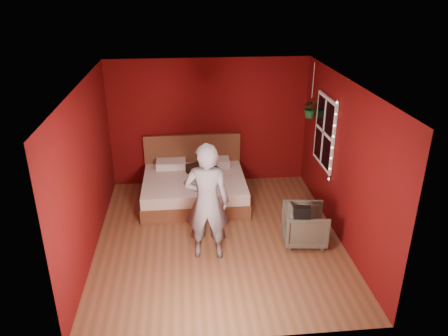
{
  "coord_description": "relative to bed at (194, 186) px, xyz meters",
  "views": [
    {
      "loc": [
        -0.51,
        -6.21,
        4.02
      ],
      "look_at": [
        0.13,
        0.4,
        1.1
      ],
      "focal_mm": 35.0,
      "sensor_mm": 36.0,
      "label": 1
    }
  ],
  "objects": [
    {
      "name": "throw_pillow",
      "position": [
        0.17,
        0.05,
        0.3
      ],
      "size": [
        0.65,
        0.65,
        0.17
      ],
      "primitive_type": "cube",
      "rotation": [
        0.0,
        0.0,
        0.43
      ],
      "color": "black",
      "rests_on": "bed"
    },
    {
      "name": "person",
      "position": [
        0.14,
        -1.94,
        0.66
      ],
      "size": [
        0.73,
        0.53,
        1.88
      ],
      "primitive_type": "imported",
      "rotation": [
        0.0,
        0.0,
        3.02
      ],
      "color": "slate",
      "rests_on": "ground"
    },
    {
      "name": "handbag",
      "position": [
        1.59,
        -1.99,
        0.44
      ],
      "size": [
        0.27,
        0.17,
        0.18
      ],
      "primitive_type": "cube",
      "rotation": [
        0.0,
        0.0,
        -0.16
      ],
      "color": "black",
      "rests_on": "armchair"
    },
    {
      "name": "floor",
      "position": [
        0.35,
        -1.46,
        -0.28
      ],
      "size": [
        4.5,
        4.5,
        0.0
      ],
      "primitive_type": "plane",
      "color": "brown",
      "rests_on": "ground"
    },
    {
      "name": "fairy_lights",
      "position": [
        2.29,
        -1.08,
        1.22
      ],
      "size": [
        0.04,
        0.04,
        1.45
      ],
      "color": "silver",
      "rests_on": "room_walls"
    },
    {
      "name": "room_walls",
      "position": [
        0.35,
        -1.46,
        1.4
      ],
      "size": [
        4.04,
        4.54,
        2.62
      ],
      "color": "#620A0E",
      "rests_on": "ground"
    },
    {
      "name": "bed",
      "position": [
        0.0,
        0.0,
        0.0
      ],
      "size": [
        1.96,
        1.67,
        1.08
      ],
      "color": "brown",
      "rests_on": "ground"
    },
    {
      "name": "window",
      "position": [
        2.32,
        -0.56,
        1.22
      ],
      "size": [
        0.05,
        0.97,
        1.27
      ],
      "color": "white",
      "rests_on": "room_walls"
    },
    {
      "name": "armchair",
      "position": [
        1.75,
        -1.71,
        0.03
      ],
      "size": [
        0.76,
        0.74,
        0.63
      ],
      "primitive_type": "imported",
      "rotation": [
        0.0,
        0.0,
        1.46
      ],
      "color": "#63614E",
      "rests_on": "ground"
    },
    {
      "name": "hanging_plant",
      "position": [
        2.23,
        0.08,
        1.48
      ],
      "size": [
        0.4,
        0.37,
        1.03
      ],
      "color": "silver",
      "rests_on": "room_walls"
    }
  ]
}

